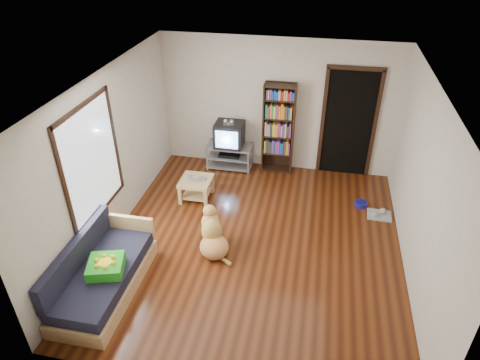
% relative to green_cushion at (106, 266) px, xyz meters
% --- Properties ---
extents(ground, '(5.00, 5.00, 0.00)m').
position_rel_green_cushion_xyz_m(ground, '(1.75, 1.43, -0.49)').
color(ground, '#57280E').
rests_on(ground, ground).
extents(ceiling, '(5.00, 5.00, 0.00)m').
position_rel_green_cushion_xyz_m(ceiling, '(1.75, 1.43, 2.11)').
color(ceiling, white).
rests_on(ceiling, ground).
extents(wall_back, '(4.50, 0.00, 4.50)m').
position_rel_green_cushion_xyz_m(wall_back, '(1.75, 3.93, 0.81)').
color(wall_back, beige).
rests_on(wall_back, ground).
extents(wall_front, '(4.50, 0.00, 4.50)m').
position_rel_green_cushion_xyz_m(wall_front, '(1.75, -1.07, 0.81)').
color(wall_front, beige).
rests_on(wall_front, ground).
extents(wall_left, '(0.00, 5.00, 5.00)m').
position_rel_green_cushion_xyz_m(wall_left, '(-0.50, 1.43, 0.81)').
color(wall_left, beige).
rests_on(wall_left, ground).
extents(wall_right, '(0.00, 5.00, 5.00)m').
position_rel_green_cushion_xyz_m(wall_right, '(4.00, 1.43, 0.81)').
color(wall_right, beige).
rests_on(wall_right, ground).
extents(green_cushion, '(0.56, 0.56, 0.15)m').
position_rel_green_cushion_xyz_m(green_cushion, '(0.00, 0.00, 0.00)').
color(green_cushion, '#2A981C').
rests_on(green_cushion, sofa).
extents(laptop, '(0.36, 0.24, 0.03)m').
position_rel_green_cushion_xyz_m(laptop, '(0.50, 2.42, -0.08)').
color(laptop, '#BBBABF').
rests_on(laptop, coffee_table).
extents(dog_bowl, '(0.22, 0.22, 0.08)m').
position_rel_green_cushion_xyz_m(dog_bowl, '(3.44, 2.79, -0.45)').
color(dog_bowl, navy).
rests_on(dog_bowl, ground).
extents(grey_rag, '(0.41, 0.34, 0.03)m').
position_rel_green_cushion_xyz_m(grey_rag, '(3.74, 2.54, -0.48)').
color(grey_rag, '#9D9D9D').
rests_on(grey_rag, ground).
extents(window, '(0.03, 1.46, 1.70)m').
position_rel_green_cushion_xyz_m(window, '(-0.48, 0.93, 1.01)').
color(window, white).
rests_on(window, wall_left).
extents(doorway, '(1.03, 0.05, 2.19)m').
position_rel_green_cushion_xyz_m(doorway, '(3.10, 3.91, 0.62)').
color(doorway, black).
rests_on(doorway, wall_back).
extents(tv_stand, '(0.90, 0.45, 0.50)m').
position_rel_green_cushion_xyz_m(tv_stand, '(0.85, 3.68, -0.23)').
color(tv_stand, '#99999E').
rests_on(tv_stand, ground).
extents(crt_tv, '(0.55, 0.52, 0.58)m').
position_rel_green_cushion_xyz_m(crt_tv, '(0.85, 3.70, 0.25)').
color(crt_tv, black).
rests_on(crt_tv, tv_stand).
extents(bookshelf, '(0.60, 0.30, 1.80)m').
position_rel_green_cushion_xyz_m(bookshelf, '(1.80, 3.77, 0.51)').
color(bookshelf, black).
rests_on(bookshelf, ground).
extents(sofa, '(0.80, 1.80, 0.80)m').
position_rel_green_cushion_xyz_m(sofa, '(-0.12, 0.05, -0.23)').
color(sofa, tan).
rests_on(sofa, ground).
extents(coffee_table, '(0.55, 0.55, 0.40)m').
position_rel_green_cushion_xyz_m(coffee_table, '(0.50, 2.45, -0.21)').
color(coffee_table, tan).
rests_on(coffee_table, ground).
extents(dog, '(0.62, 0.79, 0.71)m').
position_rel_green_cushion_xyz_m(dog, '(1.14, 1.16, -0.24)').
color(dog, tan).
rests_on(dog, ground).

